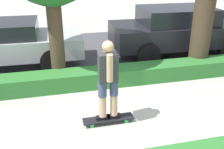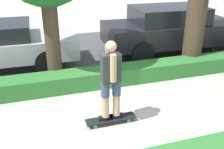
{
  "view_description": "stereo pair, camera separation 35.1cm",
  "coord_description": "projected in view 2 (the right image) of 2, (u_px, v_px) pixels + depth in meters",
  "views": [
    {
      "loc": [
        -1.33,
        -4.3,
        2.93
      ],
      "look_at": [
        -0.16,
        0.6,
        0.71
      ],
      "focal_mm": 42.0,
      "sensor_mm": 36.0,
      "label": 1
    },
    {
      "loc": [
        -1.67,
        -4.21,
        2.93
      ],
      "look_at": [
        -0.16,
        0.6,
        0.71
      ],
      "focal_mm": 42.0,
      "sensor_mm": 36.0,
      "label": 2
    }
  ],
  "objects": [
    {
      "name": "parked_car_middle",
      "position": [
        170.0,
        28.0,
        8.74
      ],
      "size": [
        4.48,
        2.02,
        1.53
      ],
      "rotation": [
        0.0,
        0.0,
        -0.04
      ],
      "color": "black",
      "rests_on": "ground_plane"
    },
    {
      "name": "ground_plane",
      "position": [
        128.0,
        117.0,
        5.31
      ],
      "size": [
        60.0,
        60.0,
        0.0
      ],
      "primitive_type": "plane",
      "color": "#ADA89E"
    },
    {
      "name": "skater_person",
      "position": [
        111.0,
        80.0,
        4.75
      ],
      "size": [
        0.48,
        0.4,
        1.56
      ],
      "color": "black",
      "rests_on": "skateboard"
    },
    {
      "name": "hedge_row",
      "position": [
        106.0,
        76.0,
        6.63
      ],
      "size": [
        12.57,
        0.6,
        0.42
      ],
      "color": "#2D702D",
      "rests_on": "ground_plane"
    },
    {
      "name": "skateboard",
      "position": [
        111.0,
        119.0,
        5.09
      ],
      "size": [
        0.99,
        0.24,
        0.1
      ],
      "color": "black",
      "rests_on": "ground_plane"
    },
    {
      "name": "street_asphalt",
      "position": [
        85.0,
        52.0,
        8.98
      ],
      "size": [
        12.57,
        5.0,
        0.01
      ],
      "color": "#474749",
      "rests_on": "ground_plane"
    }
  ]
}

